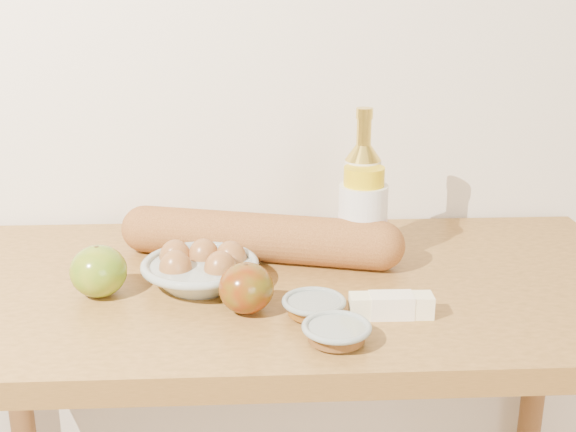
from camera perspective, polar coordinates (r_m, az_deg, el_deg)
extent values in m
cube|color=silver|center=(1.42, -0.76, 15.44)|extent=(3.50, 0.02, 2.60)
cube|color=#AC7B37|center=(1.20, -0.07, -5.92)|extent=(1.20, 0.60, 0.04)
cylinder|color=brown|center=(1.75, 18.54, -15.40)|extent=(0.05, 0.05, 0.86)
cylinder|color=beige|center=(1.28, 5.82, 0.70)|extent=(0.07, 0.07, 0.17)
cylinder|color=maroon|center=(1.27, 5.85, 1.67)|extent=(0.08, 0.08, 0.01)
cone|color=gold|center=(1.25, 5.97, 5.03)|extent=(0.07, 0.07, 0.03)
cylinder|color=gold|center=(1.25, 6.02, 6.64)|extent=(0.03, 0.03, 0.05)
cylinder|color=gold|center=(1.24, 6.07, 8.07)|extent=(0.03, 0.03, 0.02)
cylinder|color=white|center=(1.25, 5.91, -0.58)|extent=(0.11, 0.11, 0.14)
cylinder|color=beige|center=(1.25, 5.91, -0.58)|extent=(0.11, 0.11, 0.03)
cylinder|color=yellow|center=(1.23, 6.03, 3.14)|extent=(0.09, 0.09, 0.03)
torus|color=#93A19C|center=(1.16, -6.97, -3.82)|extent=(0.21, 0.21, 0.01)
ellipsoid|color=brown|center=(1.15, -8.86, -4.24)|extent=(0.06, 0.06, 0.07)
ellipsoid|color=brown|center=(1.14, -5.35, -4.35)|extent=(0.06, 0.06, 0.07)
ellipsoid|color=brown|center=(1.20, -6.67, -3.31)|extent=(0.06, 0.06, 0.07)
ellipsoid|color=brown|center=(1.20, -8.89, -3.37)|extent=(0.06, 0.06, 0.07)
ellipsoid|color=brown|center=(1.18, -4.54, -3.50)|extent=(0.06, 0.06, 0.07)
cylinder|color=#A86933|center=(1.26, -2.32, -1.67)|extent=(0.43, 0.19, 0.08)
sphere|color=#A86933|center=(1.32, -11.22, -1.00)|extent=(0.10, 0.10, 0.08)
sphere|color=#A86933|center=(1.23, 7.30, -2.35)|extent=(0.10, 0.10, 0.08)
ellipsoid|color=olive|center=(1.16, -14.74, -4.24)|extent=(0.10, 0.10, 0.08)
cylinder|color=#463317|center=(1.14, -14.88, -2.65)|extent=(0.01, 0.01, 0.01)
ellipsoid|color=maroon|center=(1.07, -3.32, -5.70)|extent=(0.10, 0.10, 0.08)
cylinder|color=#462D17|center=(1.05, -3.35, -4.11)|extent=(0.01, 0.01, 0.01)
torus|color=gray|center=(0.99, 3.86, -8.74)|extent=(0.13, 0.13, 0.01)
cylinder|color=brown|center=(0.99, 3.85, -9.24)|extent=(0.10, 0.10, 0.02)
torus|color=gray|center=(1.06, 2.06, -6.75)|extent=(0.11, 0.11, 0.01)
cylinder|color=brown|center=(1.06, 2.05, -7.22)|extent=(0.09, 0.09, 0.02)
cube|color=#F7F0BF|center=(1.07, 8.15, -7.03)|extent=(0.12, 0.04, 0.03)
cube|color=white|center=(1.07, 8.15, -7.03)|extent=(0.06, 0.04, 0.04)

